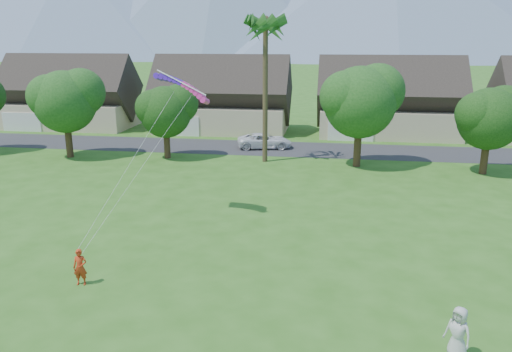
% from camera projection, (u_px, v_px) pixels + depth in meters
% --- Properties ---
extents(street, '(90.00, 7.00, 0.01)m').
position_uv_depth(street, '(292.00, 149.00, 49.35)').
color(street, '#2D2D30').
rests_on(street, ground).
extents(kite_flyer, '(0.66, 0.48, 1.68)m').
position_uv_depth(kite_flyer, '(80.00, 267.00, 22.02)').
color(kite_flyer, red).
rests_on(kite_flyer, ground).
extents(watcher, '(1.09, 1.08, 1.90)m').
position_uv_depth(watcher, '(458.00, 333.00, 16.91)').
color(watcher, beige).
rests_on(watcher, ground).
extents(parked_car, '(5.77, 3.54, 1.49)m').
position_uv_depth(parked_car, '(265.00, 141.00, 49.55)').
color(parked_car, white).
rests_on(parked_car, ground).
extents(mountain_ridge, '(540.00, 240.00, 70.00)m').
position_uv_depth(mountain_ridge, '(349.00, 1.00, 255.42)').
color(mountain_ridge, slate).
rests_on(mountain_ridge, ground).
extents(houses_row, '(72.75, 8.19, 8.86)m').
position_uv_depth(houses_row, '(303.00, 103.00, 56.93)').
color(houses_row, beige).
rests_on(houses_row, ground).
extents(tree_row, '(62.27, 6.67, 8.45)m').
position_uv_depth(tree_row, '(274.00, 108.00, 42.42)').
color(tree_row, '#47301C').
rests_on(tree_row, ground).
extents(fan_palm, '(3.00, 3.00, 13.80)m').
position_uv_depth(fan_palm, '(266.00, 23.00, 41.25)').
color(fan_palm, '#4C3D26').
rests_on(fan_palm, ground).
extents(parafoil_kite, '(3.44, 1.18, 0.50)m').
position_uv_depth(parafoil_kite, '(184.00, 84.00, 28.68)').
color(parafoil_kite, '#4718B6').
rests_on(parafoil_kite, ground).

